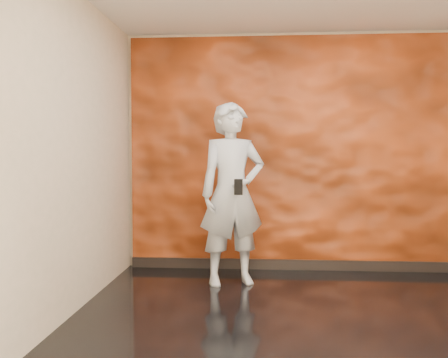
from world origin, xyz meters
The scene contains 5 objects.
room centered at (0.00, 0.00, 1.40)m, with size 4.02×4.02×2.81m.
feature_wall centered at (0.00, 1.96, 1.38)m, with size 3.90×0.06×2.75m, color #D64D19.
baseboard centered at (0.00, 1.92, 0.06)m, with size 3.90×0.04×0.12m, color black.
man centered at (-0.69, 1.24, 0.96)m, with size 0.70×0.46×1.92m, color #90969E.
phone centered at (-0.62, 0.95, 1.05)m, with size 0.09×0.02×0.16m, color black.
Camera 1 is at (-0.39, -3.98, 1.39)m, focal length 40.00 mm.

